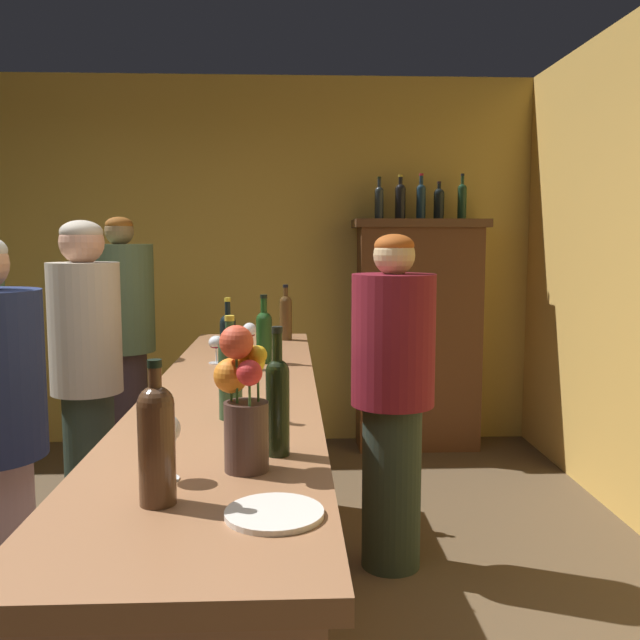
{
  "coord_description": "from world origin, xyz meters",
  "views": [
    {
      "loc": [
        0.87,
        -2.14,
        1.54
      ],
      "look_at": [
        1.01,
        0.86,
        1.2
      ],
      "focal_mm": 38.84,
      "sensor_mm": 36.0,
      "label": 1
    }
  ],
  "objects_px": {
    "cheese_plate": "(274,513)",
    "display_bottle_left": "(379,201)",
    "wine_bottle_pinot": "(230,373)",
    "flower_arrangement": "(243,399)",
    "display_bottle_center": "(421,199)",
    "display_bottle_right": "(462,200)",
    "patron_in_navy": "(87,373)",
    "bartender": "(393,390)",
    "wine_bottle_chardonnay": "(278,400)",
    "wine_bottle_riesling": "(264,334)",
    "patron_by_cabinet": "(123,344)",
    "wine_bottle_syrah": "(157,439)",
    "wine_glass_front": "(163,432)",
    "wine_glass_mid": "(250,332)",
    "bar_counter": "(235,517)",
    "display_bottle_midright": "(439,202)",
    "wine_bottle_malbec": "(228,338)",
    "display_cabinet": "(418,330)",
    "wine_glass_rear": "(216,344)",
    "wine_bottle_rose": "(286,315)",
    "display_bottle_midleft": "(400,199)"
  },
  "relations": [
    {
      "from": "wine_bottle_chardonnay",
      "to": "display_bottle_right",
      "type": "bearing_deg",
      "value": 68.82
    },
    {
      "from": "patron_in_navy",
      "to": "bartender",
      "type": "bearing_deg",
      "value": 38.81
    },
    {
      "from": "wine_bottle_pinot",
      "to": "flower_arrangement",
      "type": "bearing_deg",
      "value": -81.54
    },
    {
      "from": "display_cabinet",
      "to": "wine_bottle_riesling",
      "type": "xyz_separation_m",
      "value": [
        -1.07,
        -1.99,
        0.25
      ]
    },
    {
      "from": "display_cabinet",
      "to": "display_bottle_left",
      "type": "height_order",
      "value": "display_bottle_left"
    },
    {
      "from": "display_cabinet",
      "to": "patron_in_navy",
      "type": "relative_size",
      "value": 1.04
    },
    {
      "from": "wine_bottle_malbec",
      "to": "display_bottle_center",
      "type": "relative_size",
      "value": 0.92
    },
    {
      "from": "display_cabinet",
      "to": "wine_glass_front",
      "type": "distance_m",
      "value": 3.74
    },
    {
      "from": "display_bottle_left",
      "to": "display_bottle_midleft",
      "type": "distance_m",
      "value": 0.16
    },
    {
      "from": "wine_glass_rear",
      "to": "display_bottle_center",
      "type": "xyz_separation_m",
      "value": [
        1.29,
        1.99,
        0.76
      ]
    },
    {
      "from": "wine_bottle_syrah",
      "to": "wine_bottle_riesling",
      "type": "xyz_separation_m",
      "value": [
        0.16,
        1.67,
        -0.01
      ]
    },
    {
      "from": "display_bottle_right",
      "to": "display_bottle_center",
      "type": "bearing_deg",
      "value": 180.0
    },
    {
      "from": "display_bottle_midright",
      "to": "bartender",
      "type": "bearing_deg",
      "value": -107.8
    },
    {
      "from": "bar_counter",
      "to": "display_bottle_right",
      "type": "relative_size",
      "value": 9.26
    },
    {
      "from": "wine_glass_rear",
      "to": "display_bottle_right",
      "type": "distance_m",
      "value": 2.66
    },
    {
      "from": "display_bottle_midleft",
      "to": "display_bottle_right",
      "type": "relative_size",
      "value": 0.97
    },
    {
      "from": "wine_glass_front",
      "to": "display_bottle_right",
      "type": "xyz_separation_m",
      "value": [
        1.55,
        3.52,
        0.73
      ]
    },
    {
      "from": "wine_bottle_rose",
      "to": "wine_bottle_syrah",
      "type": "bearing_deg",
      "value": -96.03
    },
    {
      "from": "bar_counter",
      "to": "display_bottle_midright",
      "type": "xyz_separation_m",
      "value": [
        1.3,
        2.53,
        1.32
      ]
    },
    {
      "from": "display_bottle_midright",
      "to": "cheese_plate",
      "type": "bearing_deg",
      "value": -106.76
    },
    {
      "from": "bar_counter",
      "to": "bartender",
      "type": "relative_size",
      "value": 1.94
    },
    {
      "from": "display_bottle_center",
      "to": "patron_by_cabinet",
      "type": "xyz_separation_m",
      "value": [
        -1.98,
        -0.82,
        -0.93
      ]
    },
    {
      "from": "wine_glass_mid",
      "to": "display_bottle_left",
      "type": "height_order",
      "value": "display_bottle_left"
    },
    {
      "from": "bartender",
      "to": "patron_in_navy",
      "type": "bearing_deg",
      "value": 3.64
    },
    {
      "from": "wine_glass_mid",
      "to": "display_cabinet",
      "type": "bearing_deg",
      "value": 54.4
    },
    {
      "from": "bar_counter",
      "to": "display_bottle_midleft",
      "type": "height_order",
      "value": "display_bottle_midleft"
    },
    {
      "from": "wine_bottle_chardonnay",
      "to": "patron_by_cabinet",
      "type": "height_order",
      "value": "patron_by_cabinet"
    },
    {
      "from": "wine_glass_front",
      "to": "wine_glass_mid",
      "type": "xyz_separation_m",
      "value": [
        0.09,
        1.9,
        -0.02
      ]
    },
    {
      "from": "wine_bottle_rose",
      "to": "cheese_plate",
      "type": "bearing_deg",
      "value": -90.26
    },
    {
      "from": "wine_bottle_rose",
      "to": "patron_in_navy",
      "type": "xyz_separation_m",
      "value": [
        -0.96,
        -0.48,
        -0.23
      ]
    },
    {
      "from": "patron_by_cabinet",
      "to": "display_bottle_center",
      "type": "bearing_deg",
      "value": 100.38
    },
    {
      "from": "wine_glass_front",
      "to": "wine_glass_rear",
      "type": "xyz_separation_m",
      "value": [
        -0.04,
        1.53,
        -0.03
      ]
    },
    {
      "from": "wine_glass_rear",
      "to": "display_bottle_left",
      "type": "xyz_separation_m",
      "value": [
        0.98,
        1.99,
        0.75
      ]
    },
    {
      "from": "display_bottle_center",
      "to": "display_bottle_right",
      "type": "xyz_separation_m",
      "value": [
        0.3,
        -0.0,
        -0.0
      ]
    },
    {
      "from": "cheese_plate",
      "to": "display_bottle_left",
      "type": "height_order",
      "value": "display_bottle_left"
    },
    {
      "from": "display_bottle_midright",
      "to": "bar_counter",
      "type": "bearing_deg",
      "value": -117.25
    },
    {
      "from": "wine_bottle_chardonnay",
      "to": "wine_bottle_riesling",
      "type": "bearing_deg",
      "value": 93.52
    },
    {
      "from": "wine_bottle_malbec",
      "to": "flower_arrangement",
      "type": "height_order",
      "value": "flower_arrangement"
    },
    {
      "from": "wine_bottle_malbec",
      "to": "display_bottle_center",
      "type": "height_order",
      "value": "display_bottle_center"
    },
    {
      "from": "wine_bottle_malbec",
      "to": "display_bottle_left",
      "type": "relative_size",
      "value": 1.0
    },
    {
      "from": "wine_bottle_malbec",
      "to": "wine_glass_mid",
      "type": "height_order",
      "value": "wine_bottle_malbec"
    },
    {
      "from": "wine_glass_front",
      "to": "wine_glass_mid",
      "type": "height_order",
      "value": "wine_glass_front"
    },
    {
      "from": "wine_bottle_syrah",
      "to": "display_bottle_left",
      "type": "distance_m",
      "value": 3.84
    },
    {
      "from": "wine_bottle_chardonnay",
      "to": "wine_glass_rear",
      "type": "height_order",
      "value": "wine_bottle_chardonnay"
    },
    {
      "from": "wine_glass_mid",
      "to": "bartender",
      "type": "relative_size",
      "value": 0.09
    },
    {
      "from": "wine_bottle_syrah",
      "to": "wine_glass_front",
      "type": "xyz_separation_m",
      "value": [
        -0.01,
        0.15,
        -0.03
      ]
    },
    {
      "from": "wine_bottle_rose",
      "to": "patron_in_navy",
      "type": "bearing_deg",
      "value": -153.29
    },
    {
      "from": "wine_bottle_pinot",
      "to": "wine_bottle_chardonnay",
      "type": "bearing_deg",
      "value": -67.98
    },
    {
      "from": "wine_bottle_pinot",
      "to": "display_bottle_midleft",
      "type": "relative_size",
      "value": 1.0
    },
    {
      "from": "wine_bottle_pinot",
      "to": "wine_bottle_riesling",
      "type": "distance_m",
      "value": 0.98
    }
  ]
}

